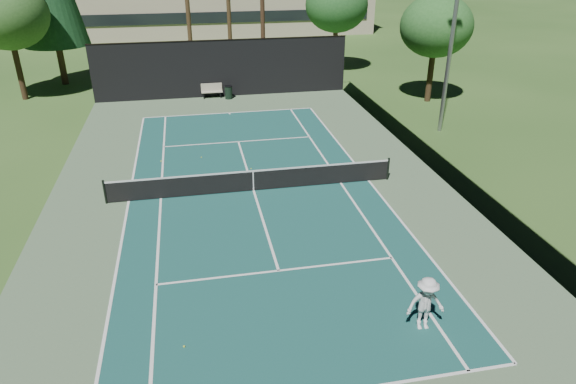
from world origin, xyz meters
name	(u,v)px	position (x,y,z in m)	size (l,w,h in m)	color
ground	(254,191)	(0.00, 0.00, 0.00)	(160.00, 160.00, 0.00)	#335A21
apron_slab	(254,191)	(0.00, 0.00, 0.01)	(18.00, 32.00, 0.01)	#567350
court_surface	(254,191)	(0.00, 0.00, 0.01)	(10.97, 23.77, 0.01)	#184F49
court_lines	(254,191)	(0.00, 0.00, 0.02)	(11.07, 23.87, 0.01)	white
tennis_net	(253,180)	(0.00, 0.00, 0.56)	(12.90, 0.10, 1.10)	black
fence	(252,149)	(0.00, 0.06, 2.01)	(18.04, 32.05, 4.03)	black
player	(426,304)	(3.65, -10.03, 0.86)	(1.12, 0.64, 1.73)	silver
tennis_ball_a	(184,346)	(-3.25, -9.51, 0.03)	(0.07, 0.07, 0.07)	#BECF2F
tennis_ball_b	(201,157)	(-2.15, 4.43, 0.03)	(0.06, 0.06, 0.06)	#C3D731
tennis_ball_c	(251,169)	(0.21, 2.47, 0.03)	(0.06, 0.06, 0.06)	#D4F337
tennis_ball_d	(161,161)	(-4.21, 4.32, 0.03)	(0.07, 0.07, 0.07)	#D1F337
park_bench	(212,90)	(-0.87, 15.79, 0.55)	(1.50, 0.45, 1.02)	#B9B39A
trash_bin	(229,92)	(0.28, 15.27, 0.48)	(0.56, 0.56, 0.95)	black
decid_tree_a	(337,5)	(10.00, 22.00, 5.42)	(5.12, 5.12, 7.62)	#4B3320
decid_tree_b	(436,26)	(14.00, 12.00, 5.08)	(4.80, 4.80, 7.14)	#412E1C
decid_tree_c	(6,15)	(-14.00, 18.00, 5.76)	(5.44, 5.44, 8.09)	#3F2B1B
light_pole	(455,17)	(12.00, 6.00, 6.46)	(0.90, 0.25, 12.22)	#93969C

